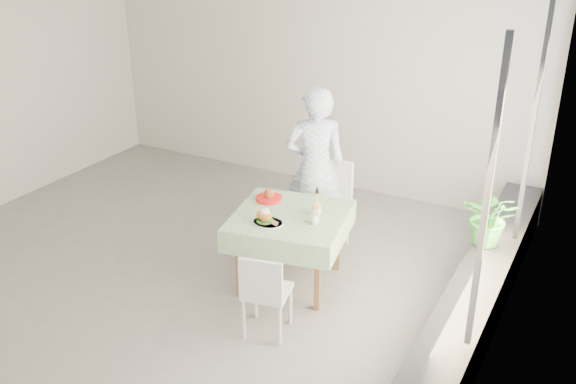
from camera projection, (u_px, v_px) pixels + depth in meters
The scene contains 14 objects.
floor at pixel (204, 258), 6.78m from camera, with size 6.00×6.00×0.00m, color slate.
wall_back at pixel (310, 78), 8.24m from camera, with size 6.00×0.02×2.80m, color beige.
wall_right at pixel (515, 190), 4.92m from camera, with size 0.02×5.00×2.80m, color beige.
window_pane at pixel (516, 159), 4.83m from camera, with size 0.01×4.80×2.18m, color #D1E0F9.
window_ledge at pixel (472, 309), 5.47m from camera, with size 0.40×4.80×0.50m, color black.
cafe_table at pixel (290, 241), 6.16m from camera, with size 1.21×1.21×0.74m.
chair_far at pixel (324, 222), 6.91m from camera, with size 0.49×0.49×0.96m.
chair_near at pixel (267, 308), 5.50m from camera, with size 0.44×0.44×0.79m.
diner at pixel (315, 168), 6.76m from camera, with size 0.64×0.42×1.77m, color #8EAAE3.
main_dish at pixel (266, 219), 5.85m from camera, with size 0.29×0.29×0.15m.
juice_cup_orange at pixel (317, 209), 6.01m from camera, with size 0.10×0.10×0.27m.
juice_cup_lemonade at pixel (314, 218), 5.85m from camera, with size 0.09×0.09×0.25m.
second_dish at pixel (269, 197), 6.32m from camera, with size 0.26×0.26×0.12m.
potted_plant at pixel (491, 217), 5.91m from camera, with size 0.50×0.43×0.56m, color #2A7B29.
Camera 1 is at (3.60, -4.80, 3.37)m, focal length 40.00 mm.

